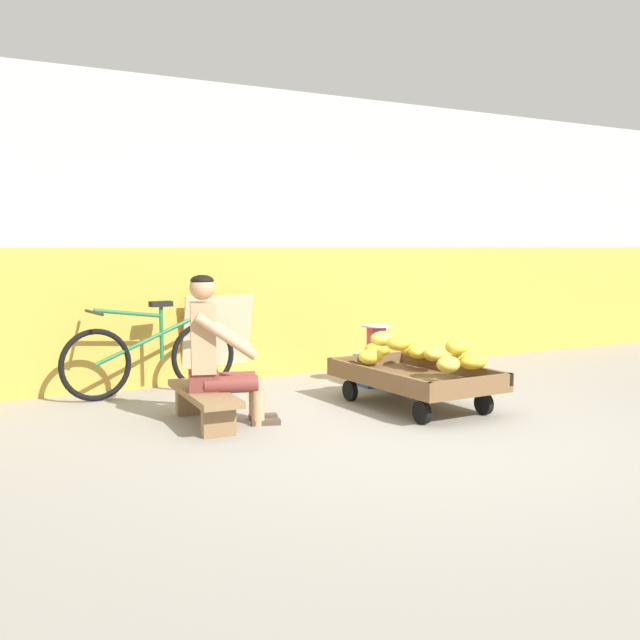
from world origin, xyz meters
TOP-DOWN VIEW (x-y plane):
  - ground_plane at (0.00, 0.00)m, footprint 80.00×80.00m
  - back_wall at (0.00, 2.93)m, footprint 16.00×0.30m
  - banana_cart at (0.55, 0.84)m, footprint 0.87×1.46m
  - banana_pile at (0.64, 0.89)m, footprint 0.85×1.27m
  - low_bench at (-1.21, 1.13)m, footprint 0.39×1.12m
  - vendor_seated at (-1.13, 1.10)m, footprint 0.73×0.60m
  - plastic_crate at (0.83, 1.84)m, footprint 0.36×0.28m
  - weighing_scale at (0.83, 1.84)m, footprint 0.30×0.30m
  - bicycle_near_left at (-1.22, 2.45)m, footprint 1.66×0.48m
  - sign_board at (-0.48, 2.73)m, footprint 0.70×0.22m
  - shopping_bag at (0.92, 1.45)m, footprint 0.18×0.12m

SIDE VIEW (x-z plane):
  - ground_plane at x=0.00m, z-range 0.00..0.00m
  - shopping_bag at x=0.92m, z-range 0.00..0.24m
  - plastic_crate at x=0.83m, z-range 0.00..0.30m
  - low_bench at x=-1.21m, z-range 0.06..0.33m
  - banana_cart at x=0.55m, z-range 0.06..0.42m
  - bicycle_near_left at x=-1.22m, z-range -0.08..0.78m
  - sign_board at x=-0.48m, z-range 0.00..0.88m
  - weighing_scale at x=0.83m, z-range 0.31..0.60m
  - banana_pile at x=0.64m, z-range 0.33..0.59m
  - vendor_seated at x=-1.13m, z-range 0.00..1.14m
  - back_wall at x=0.00m, z-range 0.00..2.94m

